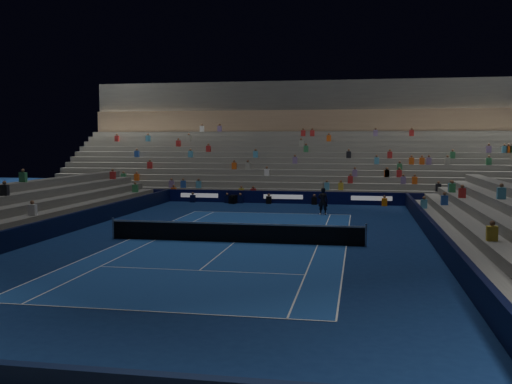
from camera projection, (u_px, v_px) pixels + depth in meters
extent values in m
plane|color=#0C204D|center=(235.00, 242.00, 28.67)|extent=(90.00, 90.00, 0.00)
cube|color=navy|center=(235.00, 242.00, 28.67)|extent=(10.97, 23.77, 0.01)
cube|color=#080A32|center=(283.00, 197.00, 46.76)|extent=(44.00, 0.25, 1.00)
cube|color=black|center=(438.00, 238.00, 26.91)|extent=(0.25, 37.00, 1.00)
cube|color=black|center=(54.00, 227.00, 30.34)|extent=(0.25, 37.00, 1.00)
cube|color=slate|center=(285.00, 199.00, 47.76)|extent=(44.00, 1.00, 0.50)
cube|color=slate|center=(286.00, 195.00, 48.72)|extent=(44.00, 1.00, 1.00)
cube|color=slate|center=(288.00, 191.00, 49.68)|extent=(44.00, 1.00, 1.50)
cube|color=slate|center=(289.00, 187.00, 50.64)|extent=(44.00, 1.00, 2.00)
cube|color=slate|center=(291.00, 184.00, 51.60)|extent=(44.00, 1.00, 2.50)
cube|color=slate|center=(292.00, 180.00, 52.56)|extent=(44.00, 1.00, 3.00)
cube|color=slate|center=(293.00, 177.00, 53.51)|extent=(44.00, 1.00, 3.50)
cube|color=slate|center=(295.00, 173.00, 54.47)|extent=(44.00, 1.00, 4.00)
cube|color=slate|center=(296.00, 170.00, 55.43)|extent=(44.00, 1.00, 4.50)
cube|color=slate|center=(297.00, 167.00, 56.39)|extent=(44.00, 1.00, 5.00)
cube|color=slate|center=(298.00, 164.00, 57.35)|extent=(44.00, 1.00, 5.50)
cube|color=slate|center=(299.00, 161.00, 58.31)|extent=(44.00, 1.00, 6.00)
cube|color=#94785B|center=(300.00, 121.00, 59.03)|extent=(44.00, 0.60, 2.20)
cube|color=#474745|center=(302.00, 96.00, 60.17)|extent=(44.00, 2.40, 3.00)
cube|color=slate|center=(456.00, 244.00, 26.79)|extent=(1.00, 37.00, 0.50)
cube|color=slate|center=(479.00, 239.00, 26.59)|extent=(1.00, 37.00, 1.00)
cube|color=slate|center=(502.00, 235.00, 26.39)|extent=(1.00, 37.00, 1.50)
cube|color=#60605B|center=(40.00, 232.00, 30.50)|extent=(1.00, 37.00, 0.50)
cube|color=#60605B|center=(23.00, 226.00, 30.65)|extent=(1.00, 37.00, 1.00)
cube|color=#60605B|center=(6.00, 221.00, 30.81)|extent=(1.00, 37.00, 1.50)
cylinder|color=#B2B2B7|center=(113.00, 228.00, 29.75)|extent=(0.10, 0.10, 1.10)
cylinder|color=#B2B2B7|center=(366.00, 235.00, 27.49)|extent=(0.10, 0.10, 1.10)
cube|color=black|center=(235.00, 234.00, 28.63)|extent=(12.80, 0.03, 0.90)
cube|color=white|center=(235.00, 224.00, 28.58)|extent=(12.80, 0.04, 0.08)
imported|color=black|center=(323.00, 201.00, 39.45)|extent=(0.71, 0.50, 1.85)
cube|color=black|center=(233.00, 199.00, 46.66)|extent=(0.65, 0.74, 0.69)
cylinder|color=black|center=(232.00, 197.00, 46.16)|extent=(0.24, 0.38, 0.16)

